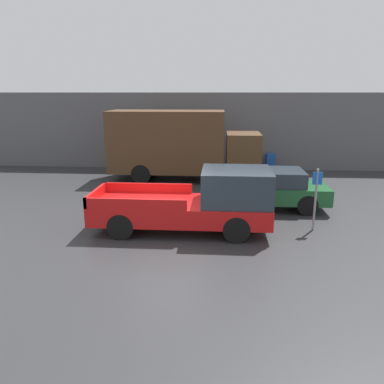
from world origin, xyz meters
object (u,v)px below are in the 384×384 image
pickup_truck (199,202)px  newspaper_box (270,162)px  delivery_truck (179,144)px  car (266,188)px  parking_sign (316,196)px

pickup_truck → newspaper_box: (3.51, 9.90, -0.47)m
pickup_truck → delivery_truck: 7.41m
car → delivery_truck: delivery_truck is taller
pickup_truck → delivery_truck: delivery_truck is taller
car → parking_sign: (1.25, -2.42, 0.37)m
car → delivery_truck: size_ratio=0.62×
car → newspaper_box: 7.29m
delivery_truck → parking_sign: 8.65m
car → delivery_truck: (-3.87, 4.52, 1.07)m
delivery_truck → parking_sign: bearing=-53.6°
delivery_truck → parking_sign: (5.12, -6.94, -0.69)m
pickup_truck → parking_sign: bearing=4.4°
pickup_truck → newspaper_box: size_ratio=5.80×
parking_sign → newspaper_box: (-0.18, 9.62, -0.67)m
delivery_truck → newspaper_box: size_ratio=7.69×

